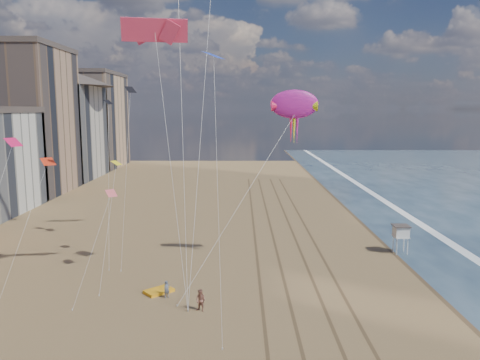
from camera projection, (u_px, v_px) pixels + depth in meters
The scene contains 10 objects.
wet_sand at pixel (406, 235), 62.41m from camera, with size 260.00×260.00×0.00m, color #42301E.
foam at pixel (437, 235), 62.41m from camera, with size 260.00×260.00×0.00m, color white.
tracks at pixel (290, 258), 52.56m from camera, with size 7.68×120.00×0.01m.
buildings at pixel (9, 126), 85.80m from camera, with size 34.72×131.35×29.00m.
lifeguard_stand at pixel (401, 232), 53.93m from camera, with size 1.85×1.85×3.34m.
grounded_kite at pixel (159, 291), 42.69m from camera, with size 2.47×1.57×0.28m, color orange.
show_kite at pixel (294, 105), 46.38m from camera, with size 7.71×5.22×21.46m.
kite_flyer_a at pixel (167, 289), 41.42m from camera, with size 0.57×0.37×1.56m, color slate.
kite_flyer_b at pixel (201, 301), 38.57m from camera, with size 0.92×0.72×1.89m, color #9A604E.
small_kites at pixel (115, 121), 45.27m from camera, with size 18.69×18.97×13.38m.
Camera 1 is at (-3.02, -20.65, 16.58)m, focal length 35.00 mm.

